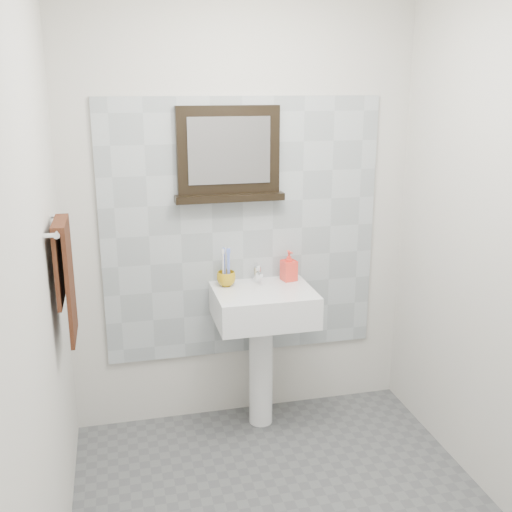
{
  "coord_description": "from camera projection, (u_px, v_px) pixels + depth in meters",
  "views": [
    {
      "loc": [
        -0.71,
        -2.19,
        1.96
      ],
      "look_at": [
        -0.05,
        0.55,
        1.15
      ],
      "focal_mm": 42.0,
      "sensor_mm": 36.0,
      "label": 1
    }
  ],
  "objects": [
    {
      "name": "left_wall",
      "position": [
        37.0,
        287.0,
        2.18
      ],
      "size": [
        0.01,
        2.2,
        2.5
      ],
      "primitive_type": "cube",
      "color": "silver",
      "rests_on": "ground"
    },
    {
      "name": "front_wall",
      "position": [
        445.0,
        405.0,
        1.37
      ],
      "size": [
        2.0,
        0.01,
        2.5
      ],
      "primitive_type": "cube",
      "color": "silver",
      "rests_on": "ground"
    },
    {
      "name": "hand_towel",
      "position": [
        65.0,
        271.0,
        2.66
      ],
      "size": [
        0.06,
        0.3,
        0.55
      ],
      "color": "#34190E",
      "rests_on": "towel_bar"
    },
    {
      "name": "toothbrushes",
      "position": [
        226.0,
        265.0,
        3.36
      ],
      "size": [
        0.05,
        0.04,
        0.21
      ],
      "color": "white",
      "rests_on": "toothbrush_cup"
    },
    {
      "name": "soap_dispenser",
      "position": [
        289.0,
        266.0,
        3.47
      ],
      "size": [
        0.09,
        0.1,
        0.18
      ],
      "primitive_type": "imported",
      "rotation": [
        0.0,
        0.0,
        0.19
      ],
      "color": "#FF1E33",
      "rests_on": "pedestal_sink"
    },
    {
      "name": "towel_bar",
      "position": [
        59.0,
        225.0,
        2.6
      ],
      "size": [
        0.07,
        0.4,
        0.03
      ],
      "color": "silver",
      "rests_on": "left_wall"
    },
    {
      "name": "framed_mirror",
      "position": [
        229.0,
        156.0,
        3.28
      ],
      "size": [
        0.61,
        0.11,
        0.52
      ],
      "color": "black",
      "rests_on": "back_wall"
    },
    {
      "name": "toothbrush_cup",
      "position": [
        226.0,
        279.0,
        3.38
      ],
      "size": [
        0.11,
        0.11,
        0.08
      ],
      "primitive_type": "imported",
      "rotation": [
        0.0,
        0.0,
        0.04
      ],
      "color": "#BE9416",
      "rests_on": "pedestal_sink"
    },
    {
      "name": "pedestal_sink",
      "position": [
        263.0,
        320.0,
        3.39
      ],
      "size": [
        0.55,
        0.44,
        0.96
      ],
      "color": "white",
      "rests_on": "ground"
    },
    {
      "name": "splashback",
      "position": [
        243.0,
        231.0,
        3.44
      ],
      "size": [
        1.6,
        0.02,
        1.5
      ],
      "primitive_type": "cube",
      "color": "#A2ABAF",
      "rests_on": "back_wall"
    },
    {
      "name": "back_wall",
      "position": [
        242.0,
        213.0,
        3.43
      ],
      "size": [
        2.0,
        0.01,
        2.5
      ],
      "primitive_type": "cube",
      "color": "silver",
      "rests_on": "ground"
    }
  ]
}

